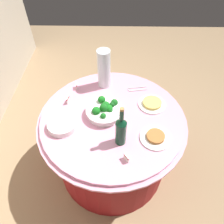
# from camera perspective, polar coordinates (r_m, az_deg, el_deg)

# --- Properties ---
(ground_plane) EXTENTS (6.00, 6.00, 0.00)m
(ground_plane) POSITION_cam_1_polar(r_m,az_deg,el_deg) (2.27, 0.00, -13.56)
(ground_plane) COLOR #9E7F5B
(buffet_table) EXTENTS (1.16, 1.16, 0.74)m
(buffet_table) POSITION_cam_1_polar(r_m,az_deg,el_deg) (1.95, 0.00, -8.24)
(buffet_table) COLOR maroon
(buffet_table) RESTS_ON ground_plane
(broccoli_bowl) EXTENTS (0.28, 0.28, 0.11)m
(broccoli_bowl) POSITION_cam_1_polar(r_m,az_deg,el_deg) (1.64, -2.01, 0.43)
(broccoli_bowl) COLOR white
(broccoli_bowl) RESTS_ON buffet_table
(plate_stack) EXTENTS (0.21, 0.21, 0.05)m
(plate_stack) POSITION_cam_1_polar(r_m,az_deg,el_deg) (1.61, -13.08, -3.30)
(plate_stack) COLOR white
(plate_stack) RESTS_ON buffet_table
(wine_bottle) EXTENTS (0.07, 0.07, 0.34)m
(wine_bottle) POSITION_cam_1_polar(r_m,az_deg,el_deg) (1.41, 2.38, -4.81)
(wine_bottle) COLOR #0E3822
(wine_bottle) RESTS_ON buffet_table
(decorative_fruit_vase) EXTENTS (0.11, 0.11, 0.34)m
(decorative_fruit_vase) POSITION_cam_1_polar(r_m,az_deg,el_deg) (1.83, -2.12, 10.84)
(decorative_fruit_vase) COLOR silver
(decorative_fruit_vase) RESTS_ON buffet_table
(serving_tongs) EXTENTS (0.07, 0.17, 0.01)m
(serving_tongs) POSITION_cam_1_polar(r_m,az_deg,el_deg) (1.89, 6.53, 6.07)
(serving_tongs) COLOR silver
(serving_tongs) RESTS_ON buffet_table
(food_plate_peanuts) EXTENTS (0.22, 0.22, 0.03)m
(food_plate_peanuts) POSITION_cam_1_polar(r_m,az_deg,el_deg) (1.55, 11.41, -6.53)
(food_plate_peanuts) COLOR white
(food_plate_peanuts) RESTS_ON buffet_table
(food_plate_noodles) EXTENTS (0.22, 0.22, 0.03)m
(food_plate_noodles) POSITION_cam_1_polar(r_m,az_deg,el_deg) (1.76, 10.55, 2.20)
(food_plate_noodles) COLOR white
(food_plate_noodles) RESTS_ON buffet_table
(label_placard_front) EXTENTS (0.05, 0.02, 0.05)m
(label_placard_front) POSITION_cam_1_polar(r_m,az_deg,el_deg) (1.78, -11.58, 3.27)
(label_placard_front) COLOR white
(label_placard_front) RESTS_ON buffet_table
(label_placard_mid) EXTENTS (0.05, 0.02, 0.05)m
(label_placard_mid) POSITION_cam_1_polar(r_m,az_deg,el_deg) (1.89, -9.33, 6.94)
(label_placard_mid) COLOR white
(label_placard_mid) RESTS_ON buffet_table
(label_placard_rear) EXTENTS (0.05, 0.03, 0.05)m
(label_placard_rear) POSITION_cam_1_polar(r_m,az_deg,el_deg) (1.41, 3.79, -12.01)
(label_placard_rear) COLOR white
(label_placard_rear) RESTS_ON buffet_table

